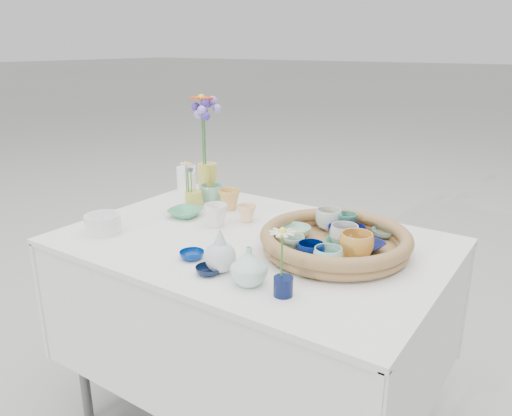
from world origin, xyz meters
The scene contains 32 objects.
wicker_tray centered at (0.28, 0.05, 0.80)m, with size 0.47×0.47×0.08m, color brown, non-canonical shape.
tray_ceramic_0 centered at (0.28, 0.14, 0.80)m, with size 0.12×0.12×0.04m, color #0B0F59.
tray_ceramic_1 centered at (0.36, 0.07, 0.80)m, with size 0.13×0.13×0.03m, color #0E134C.
tray_ceramic_2 centered at (0.37, 0.01, 0.82)m, with size 0.10×0.10×0.08m, color gold.
tray_ceramic_3 centered at (0.30, 0.06, 0.80)m, with size 0.11×0.11×0.03m, color #3C8E5E.
tray_ceramic_4 centered at (0.20, -0.08, 0.81)m, with size 0.07×0.07×0.06m, color gray.
tray_ceramic_5 centered at (0.13, 0.07, 0.80)m, with size 0.10×0.10×0.03m, color #94C7AF.
tray_ceramic_6 centered at (0.19, 0.19, 0.82)m, with size 0.09×0.09×0.07m, color silver.
tray_ceramic_7 centered at (0.30, 0.07, 0.82)m, with size 0.09×0.09×0.07m, color silver.
tray_ceramic_8 centered at (0.37, 0.23, 0.80)m, with size 0.08×0.08×0.03m, color #79BED0.
tray_ceramic_9 centered at (0.27, -0.10, 0.82)m, with size 0.08×0.08×0.07m, color #000F4A.
tray_ceramic_10 centered at (0.14, 0.00, 0.80)m, with size 0.09×0.09×0.03m, color #E8E381.
tray_ceramic_11 centered at (0.33, -0.11, 0.82)m, with size 0.09×0.09×0.07m, color #8FCBB5.
tray_ceramic_12 centered at (0.25, 0.20, 0.82)m, with size 0.07×0.07×0.06m, color #337055.
loose_ceramic_0 centered at (-0.26, 0.21, 0.81)m, with size 0.09×0.09×0.08m, color gold.
loose_ceramic_1 centered at (-0.12, 0.13, 0.80)m, with size 0.07×0.07×0.06m, color #FFCC8B.
loose_ceramic_2 centered at (-0.34, 0.05, 0.78)m, with size 0.12×0.12×0.03m, color #479F71.
loose_ceramic_3 centered at (-0.18, 0.03, 0.81)m, with size 0.09×0.09×0.08m, color white.
loose_ceramic_4 centered at (-0.06, -0.24, 0.78)m, with size 0.08×0.08×0.02m, color navy.
loose_ceramic_5 centered at (-0.36, 0.23, 0.80)m, with size 0.10×0.10×0.08m, color #77B69E.
loose_ceramic_6 centered at (0.05, -0.29, 0.78)m, with size 0.07×0.07×0.02m, color black.
fluted_bowl centered at (-0.47, -0.24, 0.80)m, with size 0.12×0.12×0.06m, color white, non-canonical shape.
bud_vase_paleblue centered at (0.07, -0.26, 0.83)m, with size 0.09×0.09×0.14m, color silver, non-canonical shape.
bud_vase_seafoam centered at (0.18, -0.28, 0.82)m, with size 0.10×0.10×0.11m, color silver.
bud_vase_cobalt centered at (0.29, -0.28, 0.79)m, with size 0.05×0.05×0.05m, color #08113A.
single_daisy centered at (0.28, -0.28, 0.88)m, with size 0.08×0.08×0.14m, color white, non-canonical shape.
tall_vase_yellow centered at (-0.42, 0.28, 0.84)m, with size 0.08×0.08×0.15m, color gold.
gerbera centered at (-0.43, 0.27, 1.05)m, with size 0.11×0.11×0.29m, color #FB3C15, non-canonical shape.
hydrangea centered at (-0.43, 0.28, 1.03)m, with size 0.09×0.09×0.31m, color #402D9F, non-canonical shape.
white_pitcher centered at (-0.56, 0.30, 0.82)m, with size 0.12×0.08×0.11m, color white, non-canonical shape.
daisy_cup centered at (-0.38, 0.14, 0.80)m, with size 0.07×0.07×0.07m, color gold.
daisy_posy centered at (-0.39, 0.14, 0.90)m, with size 0.08×0.08×0.14m, color silver, non-canonical shape.
Camera 1 is at (0.89, -1.29, 1.39)m, focal length 35.00 mm.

